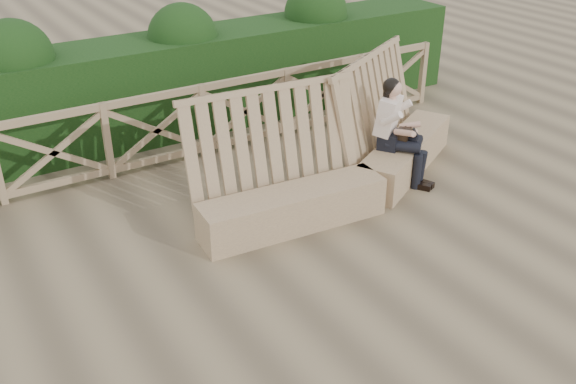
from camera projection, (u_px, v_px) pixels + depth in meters
ground at (287, 290)px, 6.69m from camera, size 60.00×60.00×0.00m
bench at (350, 166)px, 8.37m from camera, size 4.50×1.81×1.62m
woman at (397, 128)px, 8.54m from camera, size 0.68×0.89×1.45m
guardrail at (157, 130)px, 9.05m from camera, size 10.10×0.09×1.10m
hedge at (126, 93)px, 9.86m from camera, size 12.00×1.20×1.50m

